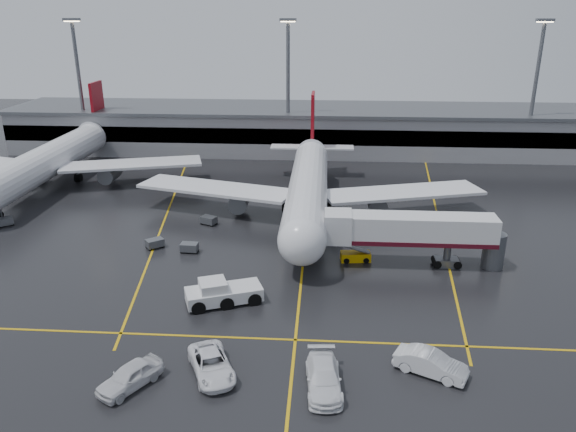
{
  "coord_description": "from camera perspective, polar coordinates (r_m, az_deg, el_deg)",
  "views": [
    {
      "loc": [
        2.17,
        -63.23,
        26.9
      ],
      "look_at": [
        -2.0,
        -2.0,
        4.0
      ],
      "focal_mm": 34.58,
      "sensor_mm": 36.0,
      "label": 1
    }
  ],
  "objects": [
    {
      "name": "apron_line_left",
      "position": [
        81.1,
        -12.2,
        0.62
      ],
      "size": [
        9.99,
        69.35,
        0.02
      ],
      "primitive_type": "cube",
      "rotation": [
        0.0,
        0.0,
        0.14
      ],
      "color": "gold",
      "rests_on": "ground"
    },
    {
      "name": "service_van_d",
      "position": [
        45.18,
        -15.95,
        -15.56
      ],
      "size": [
        4.72,
        5.7,
        1.83
      ],
      "primitive_type": "imported",
      "rotation": [
        0.0,
        0.0,
        -0.57
      ],
      "color": "silver",
      "rests_on": "ground"
    },
    {
      "name": "ground",
      "position": [
        68.75,
        1.78,
        -2.58
      ],
      "size": [
        220.0,
        220.0,
        0.0
      ],
      "primitive_type": "plane",
      "color": "black",
      "rests_on": "ground"
    },
    {
      "name": "terminal",
      "position": [
        113.46,
        2.76,
        8.96
      ],
      "size": [
        122.0,
        19.0,
        8.6
      ],
      "color": "gray",
      "rests_on": "ground"
    },
    {
      "name": "apron_line_right",
      "position": [
        79.6,
        15.12,
        -0.02
      ],
      "size": [
        7.57,
        69.64,
        0.02
      ],
      "primitive_type": "cube",
      "rotation": [
        0.0,
        0.0,
        -0.1
      ],
      "color": "gold",
      "rests_on": "ground"
    },
    {
      "name": "jet_bridge",
      "position": [
        62.43,
        12.56,
        -1.64
      ],
      "size": [
        19.9,
        3.4,
        6.05
      ],
      "color": "silver",
      "rests_on": "ground"
    },
    {
      "name": "pushback_tractor",
      "position": [
        54.72,
        -6.82,
        -7.91
      ],
      "size": [
        7.86,
        5.34,
        2.61
      ],
      "color": "silver",
      "rests_on": "ground"
    },
    {
      "name": "light_mast_mid",
      "position": [
        106.21,
        -0.0,
        13.74
      ],
      "size": [
        3.0,
        1.2,
        25.45
      ],
      "color": "#595B60",
      "rests_on": "ground"
    },
    {
      "name": "light_mast_left",
      "position": [
        115.99,
        -20.68,
        13.05
      ],
      "size": [
        3.0,
        1.2,
        25.45
      ],
      "color": "#595B60",
      "rests_on": "ground"
    },
    {
      "name": "baggage_cart_e",
      "position": [
        82.26,
        -27.11,
        -0.51
      ],
      "size": [
        2.37,
        2.27,
        1.12
      ],
      "color": "#595B60",
      "rests_on": "ground"
    },
    {
      "name": "apron_line_centre",
      "position": [
        68.75,
        1.78,
        -2.57
      ],
      "size": [
        0.25,
        90.0,
        0.02
      ],
      "primitive_type": "cube",
      "color": "gold",
      "rests_on": "ground"
    },
    {
      "name": "second_airliner",
      "position": [
        98.38,
        -23.02,
        5.49
      ],
      "size": [
        48.8,
        45.6,
        14.1
      ],
      "color": "silver",
      "rests_on": "ground"
    },
    {
      "name": "apron_line_stop",
      "position": [
        49.28,
        0.76,
        -12.62
      ],
      "size": [
        60.0,
        0.25,
        0.02
      ],
      "primitive_type": "cube",
      "color": "gold",
      "rests_on": "ground"
    },
    {
      "name": "service_van_c",
      "position": [
        46.23,
        14.46,
        -14.45
      ],
      "size": [
        5.98,
        4.32,
        1.88
      ],
      "primitive_type": "imported",
      "rotation": [
        0.0,
        0.0,
        1.11
      ],
      "color": "silver",
      "rests_on": "ground"
    },
    {
      "name": "baggage_cart_c",
      "position": [
        74.52,
        -8.15,
        -0.4
      ],
      "size": [
        2.36,
        2.03,
        1.12
      ],
      "color": "#595B60",
      "rests_on": "ground"
    },
    {
      "name": "belt_loader",
      "position": [
        63.75,
        6.96,
        -4.14
      ],
      "size": [
        3.49,
        1.87,
        2.13
      ],
      "color": "#D8A107",
      "rests_on": "ground"
    },
    {
      "name": "baggage_cart_b",
      "position": [
        68.47,
        -13.54,
        -2.71
      ],
      "size": [
        2.37,
        2.27,
        1.12
      ],
      "color": "#595B60",
      "rests_on": "ground"
    },
    {
      "name": "main_airliner",
      "position": [
        76.41,
        2.1,
        3.17
      ],
      "size": [
        48.8,
        45.6,
        14.1
      ],
      "color": "silver",
      "rests_on": "ground"
    },
    {
      "name": "baggage_cart_a",
      "position": [
        66.45,
        -10.11,
        -3.17
      ],
      "size": [
        2.07,
        1.41,
        1.12
      ],
      "color": "#595B60",
      "rests_on": "ground"
    },
    {
      "name": "light_mast_right",
      "position": [
        112.51,
        24.11,
        12.4
      ],
      "size": [
        3.0,
        1.2,
        25.45
      ],
      "color": "#595B60",
      "rests_on": "ground"
    },
    {
      "name": "service_van_a",
      "position": [
        45.28,
        -7.87,
        -14.88
      ],
      "size": [
        5.1,
        6.75,
        1.7
      ],
      "primitive_type": "imported",
      "rotation": [
        0.0,
        0.0,
        0.42
      ],
      "color": "white",
      "rests_on": "ground"
    },
    {
      "name": "service_van_b",
      "position": [
        43.51,
        3.69,
        -16.25
      ],
      "size": [
        3.07,
        6.52,
        1.84
      ],
      "primitive_type": "imported",
      "rotation": [
        0.0,
        0.0,
        0.08
      ],
      "color": "white",
      "rests_on": "ground"
    }
  ]
}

